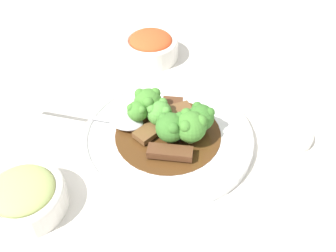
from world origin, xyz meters
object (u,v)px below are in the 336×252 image
at_px(beef_strip_1, 150,131).
at_px(beef_strip_0, 172,108).
at_px(broccoli_floret_3, 138,111).
at_px(sauce_dish, 290,135).
at_px(main_plate, 168,136).
at_px(broccoli_floret_1, 201,117).
at_px(side_bowl_appetizer, 25,196).
at_px(broccoli_floret_5, 148,102).
at_px(broccoli_floret_2, 172,127).
at_px(serving_spoon, 116,121).
at_px(beef_strip_3, 170,152).
at_px(side_bowl_kimchi, 151,46).
at_px(beef_strip_2, 185,118).
at_px(broccoli_floret_0, 159,112).
at_px(broccoli_floret_4, 191,126).

bearing_deg(beef_strip_1, beef_strip_0, -137.66).
xyz_separation_m(broccoli_floret_3, sauce_dish, (-0.25, 0.08, -0.04)).
bearing_deg(main_plate, broccoli_floret_1, 174.02).
distance_m(broccoli_floret_3, sauce_dish, 0.27).
height_order(beef_strip_0, side_bowl_appetizer, side_bowl_appetizer).
xyz_separation_m(broccoli_floret_1, side_bowl_appetizer, (0.29, 0.07, -0.02)).
bearing_deg(side_bowl_appetizer, broccoli_floret_5, -148.48).
height_order(broccoli_floret_2, serving_spoon, broccoli_floret_2).
bearing_deg(beef_strip_0, side_bowl_appetizer, 27.44).
xyz_separation_m(beef_strip_3, side_bowl_kimchi, (-0.04, -0.30, 0.00)).
bearing_deg(beef_strip_2, broccoli_floret_0, -6.16).
relative_size(beef_strip_1, sauce_dish, 0.81).
xyz_separation_m(broccoli_floret_4, side_bowl_appetizer, (0.26, 0.05, -0.02)).
relative_size(beef_strip_0, beef_strip_2, 0.83).
bearing_deg(broccoli_floret_5, broccoli_floret_1, 144.67).
distance_m(beef_strip_3, serving_spoon, 0.12).
xyz_separation_m(beef_strip_0, beef_strip_2, (-0.02, 0.03, 0.00)).
distance_m(broccoli_floret_0, side_bowl_appetizer, 0.25).
xyz_separation_m(beef_strip_0, broccoli_floret_0, (0.03, 0.03, 0.02)).
xyz_separation_m(side_bowl_kimchi, sauce_dish, (-0.18, 0.30, -0.02)).
bearing_deg(broccoli_floret_3, side_bowl_appetizer, 31.16).
bearing_deg(serving_spoon, side_bowl_appetizer, 39.13).
relative_size(broccoli_floret_2, broccoli_floret_5, 0.94).
bearing_deg(serving_spoon, beef_strip_3, 127.03).
relative_size(broccoli_floret_1, broccoli_floret_2, 0.96).
relative_size(beef_strip_1, side_bowl_kimchi, 0.54).
relative_size(serving_spoon, sauce_dish, 2.52).
distance_m(broccoli_floret_3, broccoli_floret_5, 0.03).
bearing_deg(broccoli_floret_5, beef_strip_1, 80.89).
relative_size(main_plate, broccoli_floret_5, 5.27).
relative_size(broccoli_floret_1, broccoli_floret_3, 1.07).
bearing_deg(broccoli_floret_2, beef_strip_3, 69.46).
relative_size(beef_strip_2, serving_spoon, 0.37).
bearing_deg(main_plate, sauce_dish, 166.97).
bearing_deg(broccoli_floret_2, broccoli_floret_3, -47.30).
relative_size(broccoli_floret_3, broccoli_floret_5, 0.84).
relative_size(main_plate, sauce_dish, 3.75).
bearing_deg(beef_strip_0, broccoli_floret_4, 97.60).
bearing_deg(side_bowl_kimchi, sauce_dish, 120.99).
distance_m(beef_strip_0, sauce_dish, 0.21).
bearing_deg(broccoli_floret_2, main_plate, -79.46).
distance_m(main_plate, serving_spoon, 0.09).
height_order(broccoli_floret_4, serving_spoon, broccoli_floret_4).
bearing_deg(broccoli_floret_0, sauce_dish, 161.45).
bearing_deg(side_bowl_appetizer, main_plate, -161.08).
height_order(beef_strip_2, broccoli_floret_2, broccoli_floret_2).
height_order(serving_spoon, side_bowl_appetizer, side_bowl_appetizer).
xyz_separation_m(broccoli_floret_4, serving_spoon, (0.11, -0.07, -0.03)).
bearing_deg(broccoli_floret_3, beef_strip_1, 116.90).
xyz_separation_m(beef_strip_1, broccoli_floret_5, (-0.01, -0.04, 0.03)).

